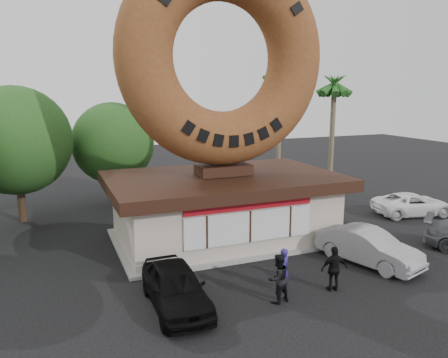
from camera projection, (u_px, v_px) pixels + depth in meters
The scene contains 14 objects.
ground at pixel (282, 288), 16.61m from camera, with size 90.00×90.00×0.00m, color black.
donut_shop at pixel (224, 205), 21.69m from camera, with size 11.20×7.20×3.80m.
giant_donut at pixel (223, 58), 20.28m from camera, with size 10.10×10.10×2.57m, color brown.
tree_west at pixel (16, 141), 23.98m from camera, with size 6.00×6.00×7.65m.
tree_mid at pixel (113, 143), 27.95m from camera, with size 5.20×5.20×6.63m.
palm_near at pixel (280, 75), 30.39m from camera, with size 2.60×2.60×9.75m.
palm_far at pixel (334, 88), 30.50m from camera, with size 2.60×2.60×8.75m.
street_lamp at pixel (143, 133), 29.55m from camera, with size 2.11×0.20×8.00m.
person_left at pixel (283, 269), 16.24m from camera, with size 0.60×0.39×1.65m, color navy.
person_center at pixel (278, 278), 15.31m from camera, with size 0.87×0.68×1.79m, color black.
person_right at pixel (334, 269), 16.21m from camera, with size 1.01×0.42×1.72m, color black.
car_black at pixel (176, 287), 14.99m from camera, with size 1.78×4.43×1.51m, color black.
car_silver at pixel (368, 247), 18.78m from camera, with size 1.60×4.59×1.51m, color #939397.
car_white at pixel (413, 204), 26.15m from camera, with size 2.19×4.75×1.32m, color white.
Camera 1 is at (-7.87, -13.47, 7.40)m, focal length 35.00 mm.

